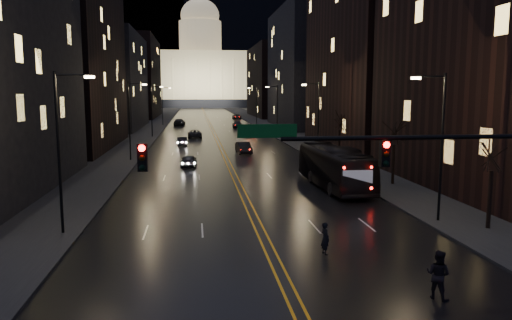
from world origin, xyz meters
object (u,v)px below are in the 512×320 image
object	(u,v)px
pedestrian_a	(325,239)
traffic_signal	(444,165)
oncoming_car_a	(189,161)
oncoming_car_b	(182,141)
receding_car_a	(244,148)
pedestrian_b	(438,275)
bus	(334,167)

from	to	relation	value
pedestrian_a	traffic_signal	bearing A→B (deg)	-161.15
oncoming_car_a	oncoming_car_b	size ratio (longest dim) A/B	0.99
traffic_signal	receding_car_a	world-z (taller)	traffic_signal
pedestrian_b	pedestrian_a	bearing A→B (deg)	-13.24
oncoming_car_a	oncoming_car_b	world-z (taller)	oncoming_car_a
oncoming_car_a	receding_car_a	distance (m)	12.68
bus	pedestrian_a	size ratio (longest dim) A/B	7.66
oncoming_car_b	pedestrian_a	xyz separation A→B (m)	(8.10, -50.71, 0.15)
bus	pedestrian_a	world-z (taller)	bus
oncoming_car_b	pedestrian_a	distance (m)	51.35
bus	pedestrian_b	bearing A→B (deg)	-98.04
oncoming_car_a	pedestrian_a	world-z (taller)	pedestrian_a
traffic_signal	pedestrian_b	size ratio (longest dim) A/B	8.98
pedestrian_b	oncoming_car_a	bearing A→B (deg)	-25.15
traffic_signal	pedestrian_a	xyz separation A→B (m)	(-3.30, 5.00, -4.30)
oncoming_car_a	receding_car_a	bearing A→B (deg)	-120.18
oncoming_car_a	oncoming_car_b	xyz separation A→B (m)	(-1.16, 21.01, -0.01)
oncoming_car_a	receding_car_a	xyz separation A→B (m)	(6.89, 10.64, 0.07)
oncoming_car_a	pedestrian_a	bearing A→B (deg)	105.89
bus	pedestrian_b	xyz separation A→B (m)	(-2.23, -22.33, -0.76)
oncoming_car_a	traffic_signal	bearing A→B (deg)	109.18
oncoming_car_b	pedestrian_b	bearing A→B (deg)	100.35
traffic_signal	receding_car_a	bearing A→B (deg)	94.22
oncoming_car_b	pedestrian_b	xyz separation A→B (m)	(11.04, -56.36, 0.30)
bus	pedestrian_a	xyz separation A→B (m)	(-5.17, -16.68, -0.91)
traffic_signal	pedestrian_a	world-z (taller)	traffic_signal
traffic_signal	bus	bearing A→B (deg)	85.06
oncoming_car_b	pedestrian_b	size ratio (longest dim) A/B	2.08
bus	traffic_signal	bearing A→B (deg)	-97.27
oncoming_car_b	receding_car_a	distance (m)	13.12
oncoming_car_b	pedestrian_a	size ratio (longest dim) A/B	2.49
bus	receding_car_a	size ratio (longest dim) A/B	2.72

